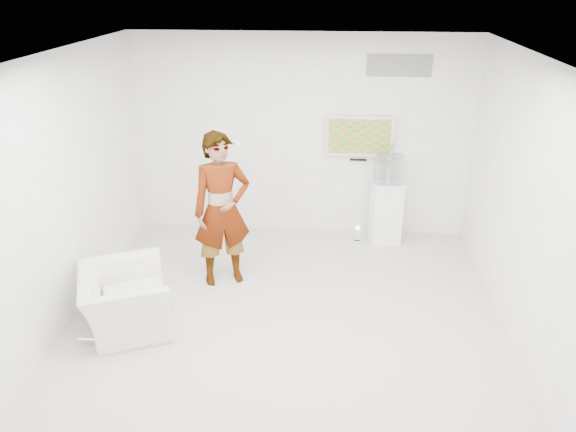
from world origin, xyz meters
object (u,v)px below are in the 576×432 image
(tv, at_px, (359,136))
(person, at_px, (222,210))
(pedestal, at_px, (386,211))
(floor_uplight, at_px, (357,235))
(armchair, at_px, (125,300))

(tv, relative_size, person, 0.50)
(pedestal, xyz_separation_m, floor_uplight, (-0.41, -0.11, -0.35))
(tv, relative_size, pedestal, 1.04)
(floor_uplight, bearing_deg, armchair, -138.15)
(pedestal, bearing_deg, floor_uplight, -164.99)
(tv, bearing_deg, pedestal, -30.90)
(tv, relative_size, armchair, 0.93)
(person, distance_m, floor_uplight, 2.34)
(person, relative_size, floor_uplight, 7.71)
(armchair, relative_size, floor_uplight, 4.12)
(floor_uplight, bearing_deg, person, -144.42)
(tv, bearing_deg, floor_uplight, -85.51)
(tv, xyz_separation_m, pedestal, (0.44, -0.26, -1.07))
(tv, bearing_deg, armchair, -133.75)
(person, bearing_deg, armchair, -152.05)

